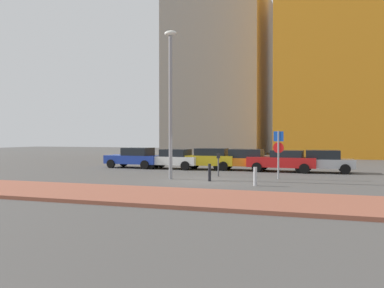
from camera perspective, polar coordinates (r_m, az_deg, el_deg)
ground_plane at (r=21.60m, az=1.19°, el=-5.20°), size 120.00×120.00×0.00m
sidewalk_brick at (r=15.90m, az=-5.55°, el=-7.19°), size 40.00×4.38×0.14m
parked_car_blue at (r=31.00m, az=-7.97°, el=-1.87°), size 4.33×2.21×1.52m
parked_car_white at (r=29.73m, az=-2.61°, el=-2.06°), size 4.10×2.16×1.43m
parked_car_yellow at (r=29.17m, az=2.29°, el=-2.01°), size 4.04×2.07×1.51m
parked_car_orange at (r=28.74m, az=7.10°, el=-2.11°), size 4.21×2.04×1.48m
parked_car_red at (r=27.86m, az=12.59°, el=-2.27°), size 4.54×2.06×1.44m
parked_car_silver at (r=27.89m, az=17.70°, el=-2.26°), size 4.07×2.12×1.47m
parking_sign_post at (r=23.07m, az=11.97°, el=-0.66°), size 0.60×0.12×2.66m
parking_meter at (r=24.02m, az=3.69°, el=-2.47°), size 0.18×0.14×1.35m
street_lamp at (r=22.69m, az=-3.01°, el=7.07°), size 0.70×0.36×8.18m
traffic_bollard_near at (r=21.53m, az=2.47°, el=-3.99°), size 0.16×0.16×0.92m
traffic_bollard_mid at (r=19.74m, az=8.81°, el=-4.49°), size 0.17×0.17×0.89m
building_colorful_midrise at (r=55.21m, az=21.76°, el=14.25°), size 17.46×17.39×30.08m
building_under_construction at (r=61.64m, az=3.99°, el=9.83°), size 13.37×14.84×23.57m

